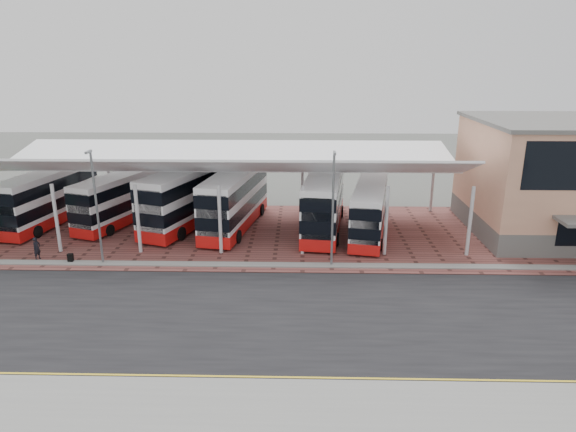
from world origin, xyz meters
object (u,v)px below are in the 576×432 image
bus_0 (49,198)px  pedestrian (37,248)px  bus_1 (122,199)px  bus_2 (190,196)px  bus_3 (235,200)px  bus_5 (369,211)px  bus_4 (324,202)px

bus_0 → pedestrian: (2.83, -8.18, -1.44)m
bus_1 → bus_0: bearing=-156.7°
bus_2 → bus_3: 3.99m
bus_0 → bus_3: 16.09m
bus_2 → bus_5: bus_2 is taller
bus_0 → bus_4: (23.49, -1.13, 0.11)m
bus_2 → bus_5: size_ratio=1.20×
bus_0 → bus_5: 27.18m
bus_1 → bus_5: bearing=11.6°
bus_2 → bus_4: size_ratio=1.04×
bus_4 → bus_5: bus_4 is taller
bus_2 → pedestrian: 12.56m
bus_3 → bus_5: bearing=0.6°
bus_0 → bus_1: bus_0 is taller
bus_4 → bus_5: bearing=-13.2°
bus_0 → pedestrian: 8.77m
bus_2 → pedestrian: bearing=-119.1°
pedestrian → bus_2: bearing=-30.1°
bus_0 → pedestrian: bus_0 is taller
bus_0 → pedestrian: size_ratio=6.86×
bus_2 → bus_3: (3.92, -0.73, -0.09)m
bus_2 → bus_3: bus_2 is taller
bus_4 → bus_0: bearing=-175.7°
bus_5 → pedestrian: size_ratio=6.21×
bus_0 → bus_5: (27.07, -2.45, -0.22)m
bus_5 → bus_4: bearing=170.9°
bus_1 → bus_5: size_ratio=1.03×
bus_0 → bus_3: size_ratio=0.95×
bus_4 → bus_5: (3.58, -1.33, -0.32)m
pedestrian → bus_0: bearing=37.4°
bus_3 → bus_1: bearing=-176.3°
bus_3 → bus_4: (7.42, -0.47, -0.01)m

